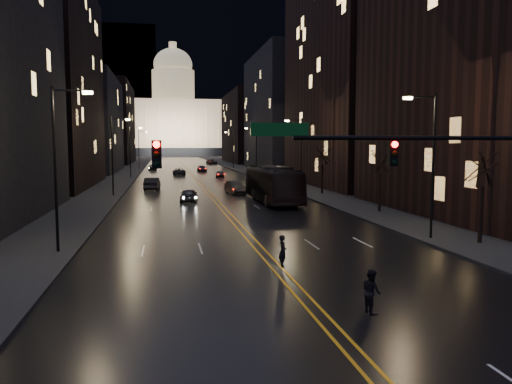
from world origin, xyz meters
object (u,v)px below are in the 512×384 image
traffic_signal (449,166)px  pedestrian_a (283,251)px  oncoming_car_a (189,195)px  pedestrian_b (371,291)px  oncoming_car_b (152,184)px  receding_car_a (236,188)px  bus (273,184)px

traffic_signal → pedestrian_a: 8.64m
traffic_signal → oncoming_car_a: (-8.75, 33.11, -4.39)m
pedestrian_b → oncoming_car_b: bearing=2.7°
traffic_signal → receding_car_a: 40.71m
pedestrian_b → oncoming_car_a: bearing=0.4°
bus → receding_car_a: 9.38m
bus → traffic_signal: bearing=-90.5°
oncoming_car_b → pedestrian_b: oncoming_car_b is taller
oncoming_car_a → pedestrian_a: pedestrian_a is taller
receding_car_a → pedestrian_a: pedestrian_a is taller
traffic_signal → oncoming_car_a: bearing=104.8°
oncoming_car_b → bus: bearing=132.1°
pedestrian_a → pedestrian_b: pedestrian_a is taller
oncoming_car_a → pedestrian_a: (3.19, -28.10, 0.07)m
pedestrian_a → pedestrian_b: (1.53, -7.00, -0.00)m
oncoming_car_a → pedestrian_b: size_ratio=2.67×
bus → pedestrian_b: bearing=-97.4°
traffic_signal → oncoming_car_b: (-12.75, 47.34, -4.28)m
bus → oncoming_car_b: bus is taller
oncoming_car_b → pedestrian_b: size_ratio=3.20×
bus → pedestrian_a: bus is taller
traffic_signal → pedestrian_a: traffic_signal is taller
oncoming_car_a → pedestrian_b: pedestrian_b is taller
oncoming_car_b → receding_car_a: bearing=149.0°
traffic_signal → bus: (-0.31, 31.41, -3.23)m
oncoming_car_a → traffic_signal: bearing=110.9°
pedestrian_b → traffic_signal: bearing=-71.0°
pedestrian_b → bus: bearing=-13.7°
oncoming_car_b → pedestrian_a: (7.19, -42.34, -0.04)m
oncoming_car_a → pedestrian_a: size_ratio=2.67×
traffic_signal → receding_car_a: size_ratio=3.65×
bus → oncoming_car_b: bearing=126.9°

